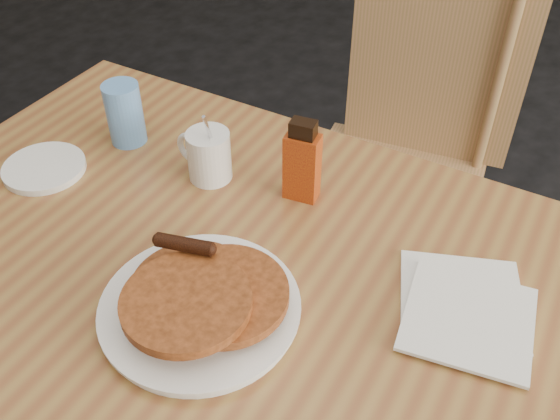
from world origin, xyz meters
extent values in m
cube|color=olive|center=(-0.06, -0.06, 0.73)|extent=(1.24, 0.87, 0.04)
cube|color=#AE7B52|center=(-0.06, -0.06, 0.71)|extent=(1.28, 0.91, 0.02)
cube|color=#AE7B52|center=(-0.08, 0.58, 0.45)|extent=(0.49, 0.49, 0.04)
cube|color=#AE7B52|center=(-0.08, 0.77, 0.69)|extent=(0.41, 0.13, 0.46)
cylinder|color=#AE7B52|center=(-0.25, 0.42, 0.21)|extent=(0.04, 0.04, 0.43)
cylinder|color=#AE7B52|center=(0.09, 0.75, 0.21)|extent=(0.04, 0.04, 0.43)
cylinder|color=white|center=(-0.04, -0.15, 0.76)|extent=(0.26, 0.26, 0.02)
cylinder|color=white|center=(-0.04, -0.15, 0.77)|extent=(0.27, 0.27, 0.01)
cylinder|color=#A54F22|center=(-0.06, -0.14, 0.78)|extent=(0.17, 0.17, 0.01)
cylinder|color=#A54F22|center=(-0.01, -0.13, 0.79)|extent=(0.17, 0.17, 0.01)
cylinder|color=#A54F22|center=(-0.04, -0.18, 0.81)|extent=(0.17, 0.17, 0.01)
cylinder|color=#331508|center=(-0.09, -0.11, 0.82)|extent=(0.08, 0.05, 0.02)
cylinder|color=white|center=(-0.22, 0.09, 0.79)|extent=(0.07, 0.07, 0.09)
torus|color=white|center=(-0.26, 0.09, 0.79)|extent=(0.06, 0.01, 0.06)
cylinder|color=black|center=(-0.22, 0.09, 0.83)|extent=(0.07, 0.07, 0.01)
cylinder|color=silver|center=(-0.21, 0.09, 0.83)|extent=(0.01, 0.05, 0.13)
cube|color=maroon|center=(-0.06, 0.14, 0.81)|extent=(0.06, 0.05, 0.12)
cube|color=black|center=(-0.06, 0.14, 0.88)|extent=(0.04, 0.03, 0.03)
cube|color=white|center=(0.25, 0.07, 0.75)|extent=(0.22, 0.22, 0.01)
cube|color=white|center=(0.27, 0.04, 0.76)|extent=(0.20, 0.20, 0.01)
cylinder|color=#6099E2|center=(-0.41, 0.10, 0.81)|extent=(0.07, 0.07, 0.12)
cylinder|color=white|center=(-0.47, -0.05, 0.76)|extent=(0.16, 0.16, 0.01)
camera|label=1|loc=(0.35, -0.54, 1.42)|focal=40.00mm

